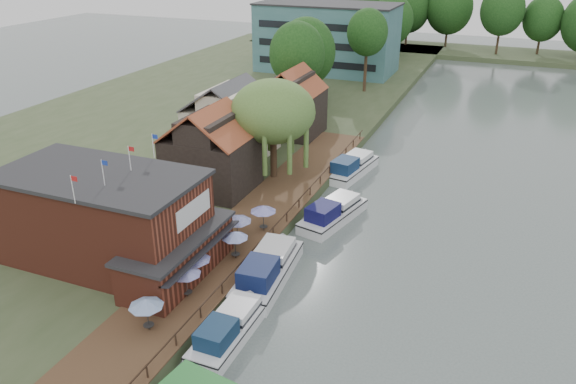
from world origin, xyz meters
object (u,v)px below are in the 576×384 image
at_px(pub, 124,222).
at_px(cottage_a, 211,149).
at_px(cruiser_2, 333,210).
at_px(umbrella_3, 235,245).
at_px(umbrella_1, 186,282).
at_px(cottage_c, 293,102).
at_px(umbrella_2, 195,267).
at_px(willow, 273,130).
at_px(cruiser_0, 229,325).
at_px(umbrella_4, 237,228).
at_px(umbrella_0, 147,314).
at_px(cruiser_1, 268,265).
at_px(hotel_block, 327,37).
at_px(cruiser_3, 352,164).
at_px(umbrella_5, 263,218).
at_px(cottage_b, 231,118).

bearing_deg(pub, cottage_a, 93.81).
bearing_deg(cruiser_2, umbrella_3, -99.30).
height_order(umbrella_1, cruiser_2, umbrella_1).
relative_size(cottage_c, umbrella_2, 3.58).
relative_size(pub, willow, 1.92).
bearing_deg(umbrella_3, cruiser_0, -65.76).
height_order(willow, umbrella_4, willow).
xyz_separation_m(umbrella_0, cruiser_1, (4.03, 9.70, -0.99)).
relative_size(pub, umbrella_0, 8.42).
bearing_deg(hotel_block, cruiser_3, -67.81).
bearing_deg(umbrella_2, cruiser_2, 69.06).
height_order(hotel_block, umbrella_3, hotel_block).
bearing_deg(cottage_a, cruiser_2, -1.78).
relative_size(pub, umbrella_2, 8.42).
distance_m(cottage_a, umbrella_5, 10.98).
bearing_deg(umbrella_2, umbrella_1, -77.28).
bearing_deg(umbrella_5, pub, -130.71).
xyz_separation_m(hotel_block, umbrella_1, (14.59, -73.22, -4.86)).
bearing_deg(umbrella_1, cottage_c, 100.31).
bearing_deg(umbrella_4, umbrella_3, -66.16).
relative_size(cottage_a, cruiser_0, 0.96).
height_order(umbrella_3, cruiser_1, umbrella_3).
height_order(cruiser_0, cruiser_3, cruiser_3).
bearing_deg(cruiser_3, cruiser_0, -79.65).
distance_m(pub, cruiser_2, 19.14).
distance_m(umbrella_2, umbrella_4, 6.57).
relative_size(cottage_c, cruiser_2, 0.87).
height_order(cottage_c, cruiser_1, cottage_c).
relative_size(umbrella_1, cruiser_3, 0.24).
xyz_separation_m(pub, cruiser_0, (10.77, -3.89, -3.58)).
bearing_deg(cruiser_2, willow, 160.32).
xyz_separation_m(umbrella_1, umbrella_4, (-0.35, 8.45, 0.00)).
height_order(umbrella_0, umbrella_5, same).
distance_m(cottage_b, cruiser_1, 26.22).
relative_size(willow, umbrella_0, 4.39).
relative_size(umbrella_4, umbrella_5, 1.04).
distance_m(umbrella_5, cruiser_0, 13.07).
distance_m(cottage_a, cruiser_1, 16.68).
bearing_deg(cottage_a, umbrella_0, -71.27).
xyz_separation_m(cottage_a, cruiser_2, (12.87, -0.40, -4.08)).
bearing_deg(umbrella_0, cruiser_3, 82.91).
height_order(pub, cottage_c, cottage_c).
bearing_deg(cottage_a, pub, -86.19).
bearing_deg(cruiser_2, cruiser_3, 110.96).
bearing_deg(umbrella_3, cruiser_1, -6.25).
height_order(umbrella_1, cruiser_1, umbrella_1).
bearing_deg(hotel_block, willow, -77.29).
bearing_deg(umbrella_2, cruiser_1, 41.95).
bearing_deg(cruiser_2, cruiser_0, -80.27).
xyz_separation_m(cottage_b, umbrella_3, (11.36, -21.32, -2.96)).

